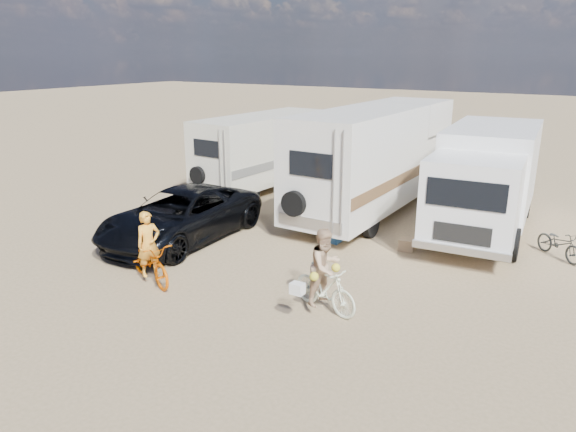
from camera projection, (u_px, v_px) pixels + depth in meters
The scene contains 12 objects.
ground at pixel (269, 277), 13.55m from camera, with size 140.00×140.00×0.00m, color #A18660.
rv_main at pixel (375, 160), 18.74m from camera, with size 2.51×9.04×3.69m, color white, non-canonical shape.
rv_left at pixel (263, 152), 22.04m from camera, with size 2.24×6.63×3.05m, color white, non-canonical shape.
box_truck at pixel (485, 182), 16.62m from camera, with size 2.62×7.49×3.24m, color white, non-canonical shape.
dark_suv at pixel (181, 215), 16.06m from camera, with size 2.59×5.62×1.56m, color black.
bike_man at pixel (150, 262), 13.18m from camera, with size 0.71×2.02×1.06m, color #C44B00.
bike_woman at pixel (325, 288), 11.68m from camera, with size 0.50×1.77×1.06m, color silver.
rider_man at pixel (149, 251), 13.09m from camera, with size 0.60×0.39×1.64m, color orange.
rider_woman at pixel (325, 274), 11.58m from camera, with size 0.84×0.65×1.73m, color tan.
bike_parked at pixel (560, 243), 14.74m from camera, with size 0.56×1.61×0.85m, color #282A28.
cooler at pixel (331, 234), 16.08m from camera, with size 0.60×0.44×0.48m, color #255388.
crate at pixel (407, 244), 15.40m from camera, with size 0.43×0.43×0.34m, color #957754.
Camera 1 is at (6.95, -10.38, 5.50)m, focal length 33.14 mm.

